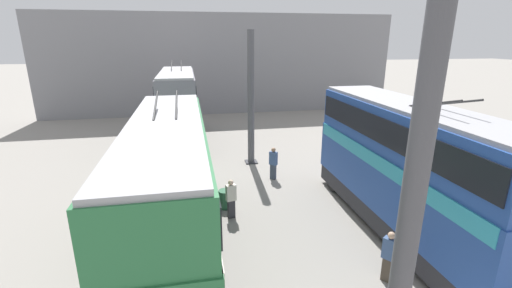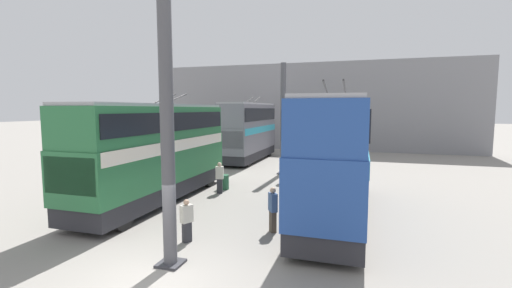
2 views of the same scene
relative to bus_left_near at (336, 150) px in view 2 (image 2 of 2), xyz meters
The scene contains 12 objects.
ground_plane 9.12m from the bus_left_near, 149.26° to the left, with size 240.00×240.00×0.00m, color gray.
depot_back_wall 24.99m from the bus_left_near, 10.21° to the left, with size 0.50×36.00×9.98m.
support_column_near 7.76m from the bus_left_near, 145.00° to the left, with size 0.73×0.73×7.98m.
support_column_far 10.09m from the bus_left_near, 26.07° to the left, with size 0.73×0.73×7.98m.
bus_left_near is the anchor object (origin of this frame).
bus_right_mid 8.84m from the bus_left_near, 91.36° to the left, with size 10.92×2.54×5.59m.
bus_right_far 16.94m from the bus_left_near, 31.42° to the left, with size 9.68×2.54×5.87m.
person_by_right_row 7.20m from the bus_left_near, 70.28° to the left, with size 0.34×0.47×1.76m.
person_by_left_row 3.97m from the bus_left_near, 141.35° to the left, with size 0.48×0.44×1.75m.
person_aisle_foreground 6.96m from the bus_left_near, 133.39° to the left, with size 0.48×0.42×1.55m.
person_aisle_midway 7.46m from the bus_left_near, 30.94° to the left, with size 0.47×0.46×1.81m.
oil_drum 7.85m from the bus_left_near, 63.77° to the left, with size 0.64×0.64×0.86m.
Camera 2 is at (-7.64, -5.44, 4.72)m, focal length 24.00 mm.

